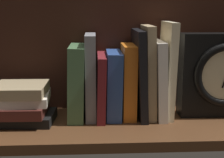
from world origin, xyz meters
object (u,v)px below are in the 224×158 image
at_px(book_green_romantic, 77,82).
at_px(book_orange_pandolfini, 128,81).
at_px(book_black_skeptic, 140,74).
at_px(book_blue_modern, 114,84).
at_px(book_stack_side, 21,104).
at_px(book_white_catcher, 158,79).
at_px(book_gray_chess, 91,76).
at_px(framed_clock, 222,75).
at_px(book_maroon_dawkins, 101,86).
at_px(book_cream_twain, 167,70).
at_px(book_tan_shortstories, 148,72).

xyz_separation_m(book_green_romantic, book_orange_pandolfini, (0.14, 0.00, 0.00)).
relative_size(book_green_romantic, book_orange_pandolfini, 0.99).
bearing_deg(book_black_skeptic, book_blue_modern, 180.00).
bearing_deg(book_stack_side, book_green_romantic, 14.50).
xyz_separation_m(book_green_romantic, book_blue_modern, (0.10, 0.00, -0.01)).
xyz_separation_m(book_orange_pandolfini, book_white_catcher, (0.08, 0.00, 0.01)).
height_order(book_gray_chess, framed_clock, framed_clock).
bearing_deg(book_maroon_dawkins, book_cream_twain, 0.00).
relative_size(book_gray_chess, book_orange_pandolfini, 1.14).
xyz_separation_m(book_black_skeptic, book_white_catcher, (0.05, 0.00, -0.01)).
height_order(book_maroon_dawkins, book_stack_side, book_maroon_dawkins).
relative_size(book_blue_modern, book_cream_twain, 0.69).
distance_m(book_maroon_dawkins, book_orange_pandolfini, 0.08).
distance_m(book_blue_modern, book_cream_twain, 0.15).
bearing_deg(book_white_catcher, book_cream_twain, 0.00).
height_order(book_gray_chess, book_blue_modern, book_gray_chess).
xyz_separation_m(framed_clock, book_stack_side, (-0.54, -0.03, -0.06)).
xyz_separation_m(book_green_romantic, book_gray_chess, (0.04, 0.00, 0.02)).
relative_size(book_gray_chess, book_blue_modern, 1.26).
height_order(book_tan_shortstories, framed_clock, book_tan_shortstories).
bearing_deg(book_gray_chess, book_blue_modern, 0.00).
distance_m(framed_clock, book_stack_side, 0.54).
bearing_deg(book_cream_twain, book_white_catcher, 180.00).
distance_m(book_black_skeptic, book_cream_twain, 0.08).
bearing_deg(book_gray_chess, book_cream_twain, 0.00).
bearing_deg(book_white_catcher, book_stack_side, -174.16).
height_order(book_white_catcher, framed_clock, framed_clock).
distance_m(book_black_skeptic, framed_clock, 0.23).
xyz_separation_m(book_gray_chess, book_cream_twain, (0.21, 0.00, 0.02)).
height_order(book_orange_pandolfini, book_tan_shortstories, book_tan_shortstories).
height_order(book_orange_pandolfini, framed_clock, framed_clock).
distance_m(book_green_romantic, book_gray_chess, 0.04).
bearing_deg(book_white_catcher, book_black_skeptic, 180.00).
height_order(book_gray_chess, book_stack_side, book_gray_chess).
relative_size(book_black_skeptic, book_stack_side, 1.38).
relative_size(book_blue_modern, book_orange_pandolfini, 0.91).
bearing_deg(book_cream_twain, book_maroon_dawkins, 180.00).
distance_m(book_orange_pandolfini, book_cream_twain, 0.11).
bearing_deg(book_gray_chess, book_black_skeptic, 0.00).
xyz_separation_m(book_blue_modern, book_orange_pandolfini, (0.04, 0.00, 0.01)).
bearing_deg(book_orange_pandolfini, book_blue_modern, 180.00).
bearing_deg(book_gray_chess, framed_clock, -1.47).
distance_m(book_tan_shortstories, book_cream_twain, 0.05).
bearing_deg(book_cream_twain, book_green_romantic, 180.00).
xyz_separation_m(book_maroon_dawkins, book_cream_twain, (0.18, 0.00, 0.04)).
height_order(book_blue_modern, book_orange_pandolfini, book_orange_pandolfini).
relative_size(book_green_romantic, book_white_catcher, 0.94).
relative_size(book_gray_chess, framed_clock, 0.99).
relative_size(book_maroon_dawkins, book_black_skeptic, 0.72).
bearing_deg(book_black_skeptic, book_maroon_dawkins, 180.00).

